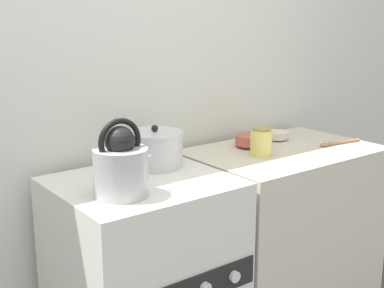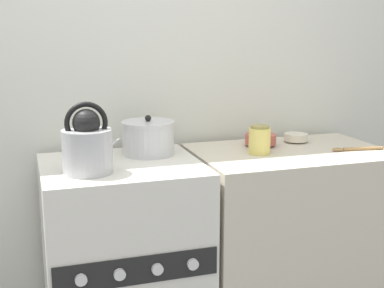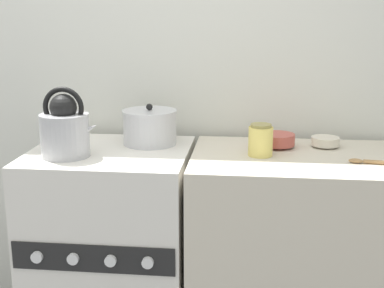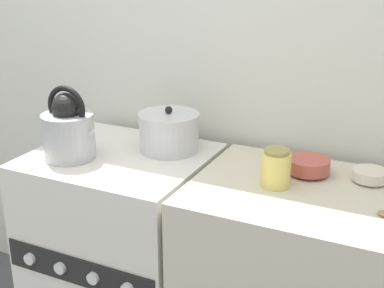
{
  "view_description": "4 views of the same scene",
  "coord_description": "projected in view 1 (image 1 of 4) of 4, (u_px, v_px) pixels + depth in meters",
  "views": [
    {
      "loc": [
        -1.01,
        -1.37,
        1.52
      ],
      "look_at": [
        0.27,
        0.33,
        0.99
      ],
      "focal_mm": 50.0,
      "sensor_mm": 36.0,
      "label": 1
    },
    {
      "loc": [
        -0.38,
        -1.82,
        1.44
      ],
      "look_at": [
        0.3,
        0.27,
        0.96
      ],
      "focal_mm": 50.0,
      "sensor_mm": 36.0,
      "label": 2
    },
    {
      "loc": [
        0.57,
        -1.78,
        1.46
      ],
      "look_at": [
        0.34,
        0.28,
        0.94
      ],
      "focal_mm": 50.0,
      "sensor_mm": 36.0,
      "label": 3
    },
    {
      "loc": [
        1.07,
        -1.28,
        1.63
      ],
      "look_at": [
        0.31,
        0.28,
        0.99
      ],
      "focal_mm": 50.0,
      "sensor_mm": 36.0,
      "label": 4
    }
  ],
  "objects": [
    {
      "name": "enamel_bowl",
      "position": [
        251.0,
        140.0,
        2.52
      ],
      "size": [
        0.15,
        0.15,
        0.06
      ],
      "color": "#B75147",
      "rests_on": "counter"
    },
    {
      "name": "wall_back",
      "position": [
        93.0,
        78.0,
        2.23
      ],
      "size": [
        7.0,
        0.06,
        2.5
      ],
      "color": "silver",
      "rests_on": "ground_plane"
    },
    {
      "name": "small_ceramic_bowl",
      "position": [
        277.0,
        135.0,
        2.66
      ],
      "size": [
        0.12,
        0.12,
        0.04
      ],
      "color": "beige",
      "rests_on": "counter"
    },
    {
      "name": "kettle",
      "position": [
        121.0,
        166.0,
        1.84
      ],
      "size": [
        0.23,
        0.19,
        0.28
      ],
      "color": "#B2B2B7",
      "rests_on": "stove"
    },
    {
      "name": "stove",
      "position": [
        144.0,
        287.0,
        2.14
      ],
      "size": [
        0.65,
        0.6,
        0.9
      ],
      "color": "silver",
      "rests_on": "ground_plane"
    },
    {
      "name": "cooking_pot",
      "position": [
        155.0,
        149.0,
        2.2
      ],
      "size": [
        0.23,
        0.23,
        0.18
      ],
      "color": "silver",
      "rests_on": "stove"
    },
    {
      "name": "wooden_spoon",
      "position": [
        337.0,
        143.0,
        2.57
      ],
      "size": [
        0.25,
        0.06,
        0.02
      ],
      "color": "#A37A4C",
      "rests_on": "counter"
    },
    {
      "name": "storage_jar",
      "position": [
        261.0,
        142.0,
        2.36
      ],
      "size": [
        0.1,
        0.1,
        0.13
      ],
      "color": "#E0CC66",
      "rests_on": "counter"
    },
    {
      "name": "counter",
      "position": [
        280.0,
        238.0,
        2.6
      ],
      "size": [
        0.87,
        0.59,
        0.9
      ],
      "color": "beige",
      "rests_on": "ground_plane"
    }
  ]
}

